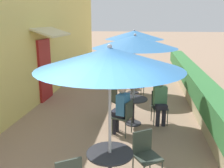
{
  "coord_description": "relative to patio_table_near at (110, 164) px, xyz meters",
  "views": [
    {
      "loc": [
        1.08,
        -1.8,
        2.73
      ],
      "look_at": [
        0.15,
        4.86,
        1.0
      ],
      "focal_mm": 40.0,
      "sensor_mm": 36.0,
      "label": 1
    }
  ],
  "objects": [
    {
      "name": "cafe_chair_far_right",
      "position": [
        0.31,
        5.13,
        0.01
      ],
      "size": [
        0.49,
        0.49,
        0.87
      ],
      "rotation": [
        0.0,
        0.0,
        8.12
      ],
      "color": "#384238",
      "rests_on": "ground_plane"
    },
    {
      "name": "cafe_chair_mid_back",
      "position": [
        -0.3,
        3.32,
        0.01
      ],
      "size": [
        0.56,
        0.56,
        0.87
      ],
      "rotation": [
        0.0,
        0.0,
        11.7
      ],
      "color": "#384238",
      "rests_on": "ground_plane"
    },
    {
      "name": "patio_umbrella_near",
      "position": [
        0.0,
        0.0,
        1.69
      ],
      "size": [
        2.14,
        2.14,
        2.4
      ],
      "color": "#B7B7BC",
      "rests_on": "ground_plane"
    },
    {
      "name": "cafe_chair_mid_left",
      "position": [
        0.05,
        2.13,
        0.01
      ],
      "size": [
        0.51,
        0.51,
        0.87
      ],
      "rotation": [
        0.0,
        0.0,
        7.51
      ],
      "color": "#384238",
      "rests_on": "ground_plane"
    },
    {
      "name": "seated_patron_mid_right",
      "position": [
        0.92,
        2.92,
        0.18
      ],
      "size": [
        0.39,
        0.45,
        1.25
      ],
      "rotation": [
        0.0,
        0.0,
        9.61
      ],
      "color": "#23232D",
      "rests_on": "ground_plane"
    },
    {
      "name": "seated_patron_mid_left",
      "position": [
        -0.06,
        2.17,
        0.18
      ],
      "size": [
        0.48,
        0.44,
        1.25
      ],
      "rotation": [
        0.0,
        0.0,
        7.51
      ],
      "color": "#23232D",
      "rests_on": "ground_plane"
    },
    {
      "name": "cafe_chair_far_left",
      "position": [
        -0.22,
        6.45,
        0.01
      ],
      "size": [
        0.49,
        0.49,
        0.87
      ],
      "rotation": [
        0.0,
        0.0,
        4.98
      ],
      "color": "#384238",
      "rests_on": "ground_plane"
    },
    {
      "name": "coffee_cup_far",
      "position": [
        0.11,
        5.76,
        0.25
      ],
      "size": [
        0.07,
        0.07,
        0.09
      ],
      "color": "#B73D3D",
      "rests_on": "patio_table_far"
    },
    {
      "name": "patio_table_near",
      "position": [
        0.0,
        0.0,
        0.0
      ],
      "size": [
        0.74,
        0.74,
        0.72
      ],
      "color": "#28282D",
      "rests_on": "ground_plane"
    },
    {
      "name": "patio_umbrella_far",
      "position": [
        0.05,
        5.79,
        1.69
      ],
      "size": [
        2.14,
        2.14,
        2.4
      ],
      "color": "#B7B7BC",
      "rests_on": "ground_plane"
    },
    {
      "name": "planter_hedge",
      "position": [
        2.19,
        5.19,
        0.03
      ],
      "size": [
        0.6,
        12.93,
        1.01
      ],
      "color": "tan",
      "rests_on": "ground_plane"
    },
    {
      "name": "patio_table_mid",
      "position": [
        0.21,
        2.83,
        0.0
      ],
      "size": [
        0.74,
        0.74,
        0.72
      ],
      "color": "#28282D",
      "rests_on": "ground_plane"
    },
    {
      "name": "patio_umbrella_mid",
      "position": [
        0.21,
        2.83,
        1.69
      ],
      "size": [
        2.14,
        2.14,
        2.4
      ],
      "color": "#B7B7BC",
      "rests_on": "ground_plane"
    },
    {
      "name": "cafe_chair_near_right",
      "position": [
        0.55,
        0.45,
        0.01
      ],
      "size": [
        0.55,
        0.55,
        0.87
      ],
      "rotation": [
        0.0,
        0.0,
        10.0
      ],
      "color": "#384238",
      "rests_on": "ground_plane"
    },
    {
      "name": "patio_table_far",
      "position": [
        0.05,
        5.79,
        0.0
      ],
      "size": [
        0.74,
        0.74,
        0.72
      ],
      "color": "#28282D",
      "rests_on": "ground_plane"
    },
    {
      "name": "cafe_facade_wall",
      "position": [
        -3.1,
        5.15,
        1.58
      ],
      "size": [
        0.98,
        13.93,
        4.2
      ],
      "color": "#E0CC6B",
      "rests_on": "ground_plane"
    },
    {
      "name": "cafe_chair_mid_right",
      "position": [
        0.9,
        3.03,
        0.01
      ],
      "size": [
        0.47,
        0.47,
        0.87
      ],
      "rotation": [
        0.0,
        0.0,
        9.61
      ],
      "color": "#384238",
      "rests_on": "ground_plane"
    }
  ]
}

